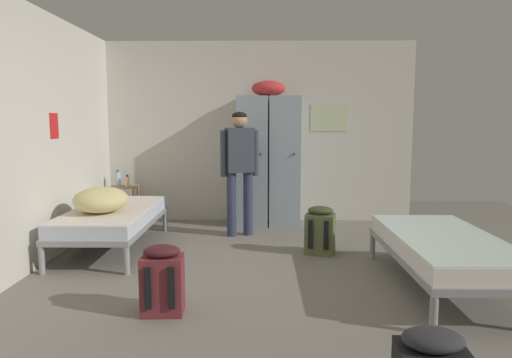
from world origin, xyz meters
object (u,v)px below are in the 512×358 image
object	(u,v)px
shelf_unit	(124,201)
water_bottle	(118,179)
locker_bank	(268,158)
bedding_heap	(101,200)
backpack_olive	(320,231)
bed_left_rear	(113,217)
lotion_bottle	(127,181)
person_traveler	(240,162)
backpack_maroon	(163,281)
bed_right	(444,247)

from	to	relation	value
shelf_unit	water_bottle	world-z (taller)	water_bottle
locker_bank	bedding_heap	bearing A→B (deg)	-139.39
locker_bank	backpack_olive	xyz separation A→B (m)	(0.57, -1.53, -0.71)
bed_left_rear	bedding_heap	distance (m)	0.35
water_bottle	backpack_olive	distance (m)	3.14
shelf_unit	lotion_bottle	xyz separation A→B (m)	(0.07, -0.04, 0.30)
bed_left_rear	bedding_heap	xyz separation A→B (m)	(-0.04, -0.25, 0.25)
shelf_unit	backpack_olive	world-z (taller)	shelf_unit
lotion_bottle	person_traveler	bearing A→B (deg)	-19.15
locker_bank	bedding_heap	distance (m)	2.51
person_traveler	backpack_maroon	size ratio (longest dim) A/B	2.95
backpack_olive	locker_bank	bearing A→B (deg)	110.55
backpack_maroon	shelf_unit	bearing A→B (deg)	111.27
water_bottle	bed_left_rear	bearing A→B (deg)	-75.97
shelf_unit	bed_right	bearing A→B (deg)	-35.27
lotion_bottle	backpack_olive	size ratio (longest dim) A/B	0.31
locker_bank	bed_left_rear	world-z (taller)	locker_bank
shelf_unit	bed_left_rear	distance (m)	1.32
bed_right	water_bottle	world-z (taller)	water_bottle
locker_bank	bed_left_rear	bearing A→B (deg)	-143.34
bed_right	backpack_olive	distance (m)	1.48
locker_bank	shelf_unit	xyz separation A→B (m)	(-2.09, -0.07, -0.62)
person_traveler	water_bottle	size ratio (longest dim) A/B	6.92
locker_bank	water_bottle	world-z (taller)	locker_bank
locker_bank	shelf_unit	size ratio (longest dim) A/B	3.63
locker_bank	shelf_unit	world-z (taller)	locker_bank
shelf_unit	backpack_maroon	xyz separation A→B (m)	(1.22, -3.14, -0.09)
locker_bank	bed_left_rear	distance (m)	2.37
lotion_bottle	locker_bank	bearing A→B (deg)	3.13
locker_bank	water_bottle	distance (m)	2.19
bed_left_rear	bed_right	bearing A→B (deg)	-20.57
lotion_bottle	backpack_olive	distance (m)	2.98
bed_right	person_traveler	bearing A→B (deg)	134.45
lotion_bottle	backpack_maroon	distance (m)	3.33
backpack_maroon	person_traveler	bearing A→B (deg)	79.06
shelf_unit	backpack_maroon	world-z (taller)	shelf_unit
shelf_unit	person_traveler	xyz separation A→B (m)	(1.71, -0.61, 0.63)
locker_bank	person_traveler	xyz separation A→B (m)	(-0.38, -0.68, 0.01)
person_traveler	lotion_bottle	bearing A→B (deg)	160.85
bedding_heap	backpack_maroon	distance (m)	1.92
bed_right	lotion_bottle	distance (m)	4.38
shelf_unit	backpack_olive	bearing A→B (deg)	-28.67
water_bottle	lotion_bottle	world-z (taller)	water_bottle
bed_left_rear	person_traveler	size ratio (longest dim) A/B	1.17
locker_bank	bed_right	bearing A→B (deg)	-59.72
person_traveler	backpack_maroon	world-z (taller)	person_traveler
locker_bank	bed_right	distance (m)	3.11
shelf_unit	water_bottle	distance (m)	0.34
bed_left_rear	water_bottle	world-z (taller)	water_bottle
backpack_olive	shelf_unit	bearing A→B (deg)	151.33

